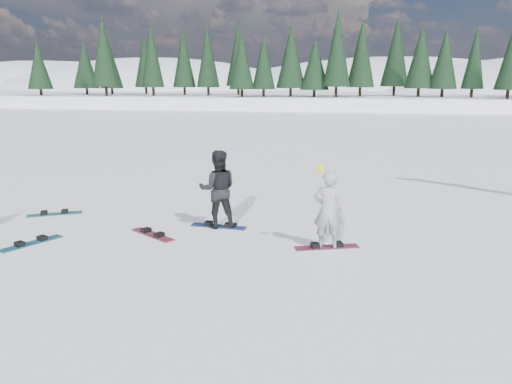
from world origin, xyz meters
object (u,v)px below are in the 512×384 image
snowboard_loose_a (31,243)px  snowboard_loose_c (55,214)px  snowboarder_man (218,189)px  snowboard_loose_b (153,235)px  snowboarder_woman (328,210)px

snowboard_loose_a → snowboard_loose_c: bearing=47.5°
snowboarder_man → snowboard_loose_b: size_ratio=1.37×
snowboarder_woman → snowboarder_man: bearing=-27.3°
snowboarder_woman → snowboard_loose_b: (-4.34, 0.17, -0.91)m
snowboarder_man → snowboard_loose_a: snowboarder_man is taller
snowboarder_man → snowboard_loose_a: 4.68m
snowboard_loose_b → snowboarder_man: bearing=67.9°
snowboarder_man → snowboard_loose_c: snowboarder_man is taller
snowboard_loose_b → snowboard_loose_c: same height
snowboard_loose_a → snowboarder_woman: bearing=-55.0°
snowboarder_man → snowboard_loose_a: size_ratio=1.37×
snowboard_loose_a → snowboard_loose_b: bearing=-39.1°
snowboard_loose_b → snowboard_loose_c: (-3.51, 1.32, 0.00)m
snowboarder_woman → snowboard_loose_c: (-7.85, 1.49, -0.91)m
snowboard_loose_c → snowboard_loose_a: (0.93, -2.47, 0.00)m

